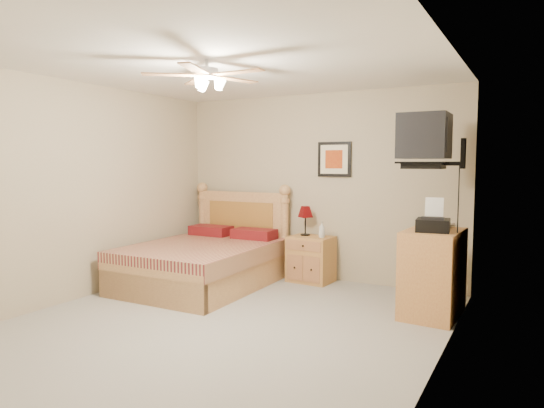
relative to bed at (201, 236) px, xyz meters
The scene contains 16 objects.
floor 1.69m from the bed, 45.74° to the right, with size 4.50×4.50×0.00m, color gray.
ceiling 2.43m from the bed, 45.74° to the right, with size 4.00×4.50×0.04m, color white.
wall_back 1.68m from the bed, 46.00° to the left, with size 4.00×0.04×2.50m, color tan.
wall_left 1.57m from the bed, 129.05° to the right, with size 0.04×4.50×2.50m, color tan.
wall_right 3.34m from the bed, 19.92° to the right, with size 0.04×4.50×2.50m, color tan.
bed is the anchor object (origin of this frame).
nightstand 1.48m from the bed, 37.99° to the left, with size 0.56×0.42×0.60m, color #B67A39.
table_lamp 1.40m from the bed, 42.68° to the left, with size 0.21×0.21×0.39m, color #5A070A, non-canonical shape.
lotion_bottle 1.56m from the bed, 33.58° to the left, with size 0.08×0.08×0.21m, color silver.
framed_picture 2.01m from the bed, 39.19° to the left, with size 0.46×0.04×0.46m, color black.
dresser 2.83m from the bed, ahead, with size 0.53×0.76×0.89m, color #B46839.
fax_machine 2.86m from the bed, ahead, with size 0.32×0.33×0.33m, color black, non-canonical shape.
magazine_lower 2.79m from the bed, ahead, with size 0.21×0.28×0.03m, color #B5A992.
magazine_upper 2.82m from the bed, ahead, with size 0.18×0.24×0.02m, color gray.
wall_tv 3.08m from the bed, ahead, with size 0.56×0.46×0.58m, color black, non-canonical shape.
ceiling_fan 2.43m from the bed, 50.42° to the right, with size 1.14×1.14×0.28m, color silver, non-canonical shape.
Camera 1 is at (2.64, -3.79, 1.59)m, focal length 32.00 mm.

